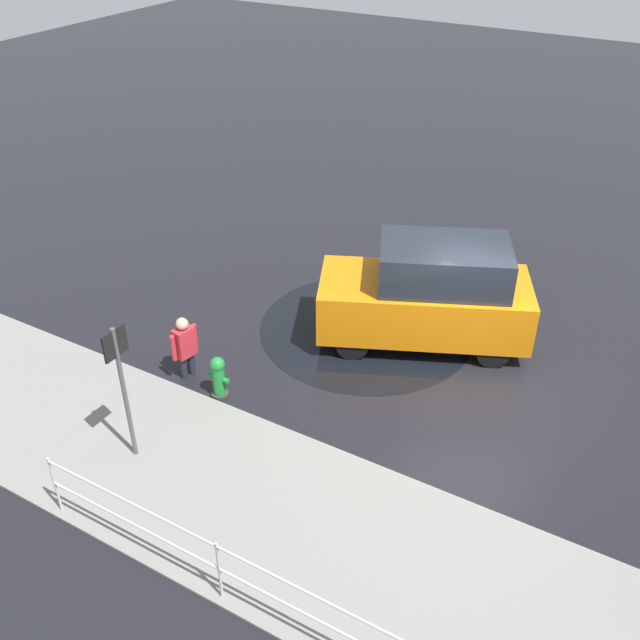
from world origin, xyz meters
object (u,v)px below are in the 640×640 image
moving_hatchback (429,294)px  fire_hydrant (219,377)px  sign_post (121,376)px  pedestrian (185,344)px

moving_hatchback → fire_hydrant: 4.20m
moving_hatchback → sign_post: sign_post is taller
fire_hydrant → pedestrian: pedestrian is taller
moving_hatchback → sign_post: bearing=62.9°
fire_hydrant → pedestrian: 0.91m
moving_hatchback → pedestrian: (3.27, 3.19, -0.34)m
fire_hydrant → sign_post: 2.21m
moving_hatchback → fire_hydrant: moving_hatchback is taller
moving_hatchback → pedestrian: bearing=44.3°
pedestrian → sign_post: sign_post is taller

